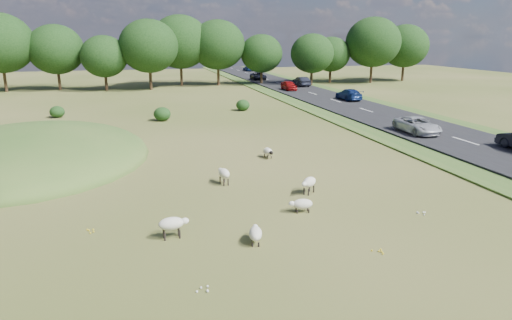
{
  "coord_description": "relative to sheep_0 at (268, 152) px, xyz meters",
  "views": [
    {
      "loc": [
        -4.76,
        -21.32,
        8.1
      ],
      "look_at": [
        2.0,
        4.0,
        1.0
      ],
      "focal_mm": 32.0,
      "sensor_mm": 36.0,
      "label": 1
    }
  ],
  "objects": [
    {
      "name": "ground",
      "position": [
        -3.91,
        12.09,
        -0.44
      ],
      "size": [
        160.0,
        160.0,
        0.0
      ],
      "primitive_type": "plane",
      "color": "#3B4E18",
      "rests_on": "ground"
    },
    {
      "name": "mound",
      "position": [
        -15.91,
        4.09,
        -0.44
      ],
      "size": [
        16.0,
        20.0,
        4.0
      ],
      "primitive_type": "ellipsoid",
      "color": "#33561E",
      "rests_on": "ground"
    },
    {
      "name": "road",
      "position": [
        16.09,
        22.09,
        -0.32
      ],
      "size": [
        8.0,
        150.0,
        0.25
      ],
      "primitive_type": "cube",
      "color": "black",
      "rests_on": "ground"
    },
    {
      "name": "treeline",
      "position": [
        -4.97,
        47.52,
        6.12
      ],
      "size": [
        96.28,
        14.66,
        11.7
      ],
      "color": "black",
      "rests_on": "ground"
    },
    {
      "name": "shrubs",
      "position": [
        -6.11,
        19.15,
        0.2
      ],
      "size": [
        21.13,
        6.28,
        1.37
      ],
      "color": "black",
      "rests_on": "ground"
    },
    {
      "name": "sheep_0",
      "position": [
        0.0,
        0.0,
        0.0
      ],
      "size": [
        0.67,
        1.25,
        0.7
      ],
      "rotation": [
        0.0,
        0.0,
        4.85
      ],
      "color": "#BFB99F",
      "rests_on": "ground"
    },
    {
      "name": "sheep_1",
      "position": [
        -1.32,
        -10.15,
        -0.02
      ],
      "size": [
        1.2,
        0.65,
        0.67
      ],
      "rotation": [
        0.0,
        0.0,
        2.99
      ],
      "color": "#BFB99F",
      "rests_on": "ground"
    },
    {
      "name": "sheep_2",
      "position": [
        -4.07,
        -4.93,
        0.19
      ],
      "size": [
        0.71,
        1.3,
        0.91
      ],
      "rotation": [
        0.0,
        0.0,
        1.73
      ],
      "color": "#BFB99F",
      "rests_on": "ground"
    },
    {
      "name": "sheep_3",
      "position": [
        -0.02,
        -7.72,
        0.19
      ],
      "size": [
        1.2,
        1.12,
        0.91
      ],
      "rotation": [
        0.0,
        0.0,
        3.86
      ],
      "color": "#BFB99F",
      "rests_on": "ground"
    },
    {
      "name": "sheep_4",
      "position": [
        -7.51,
        -11.47,
        0.2
      ],
      "size": [
        1.3,
        0.65,
        0.93
      ],
      "rotation": [
        0.0,
        0.0,
        0.09
      ],
      "color": "#BFB99F",
      "rests_on": "ground"
    },
    {
      "name": "sheep_5",
      "position": [
        -4.31,
        -12.83,
        -0.01
      ],
      "size": [
        0.75,
        1.25,
        0.69
      ],
      "rotation": [
        0.0,
        0.0,
        1.33
      ],
      "color": "#BFB99F",
      "rests_on": "ground"
    },
    {
      "name": "car_1",
      "position": [
        17.99,
        77.72,
        0.43
      ],
      "size": [
        1.76,
        4.33,
        1.26
      ],
      "primitive_type": "imported",
      "rotation": [
        0.0,
        0.0,
        3.14
      ],
      "color": "navy",
      "rests_on": "road"
    },
    {
      "name": "car_2",
      "position": [
        14.19,
        3.75,
        0.47
      ],
      "size": [
        2.21,
        4.79,
        1.33
      ],
      "primitive_type": "imported",
      "color": "silver",
      "rests_on": "road"
    },
    {
      "name": "car_4",
      "position": [
        14.19,
        36.98,
        0.5
      ],
      "size": [
        1.64,
        4.07,
        1.39
      ],
      "primitive_type": "imported",
      "color": "maroon",
      "rests_on": "road"
    },
    {
      "name": "car_5",
      "position": [
        14.19,
        54.7,
        0.49
      ],
      "size": [
        2.27,
        4.93,
        1.37
      ],
      "primitive_type": "imported",
      "color": "black",
      "rests_on": "road"
    },
    {
      "name": "car_6",
      "position": [
        17.99,
        41.7,
        0.56
      ],
      "size": [
        1.59,
        4.57,
        1.51
      ],
      "primitive_type": "imported",
      "rotation": [
        0.0,
        0.0,
        3.14
      ],
      "color": "black",
      "rests_on": "road"
    },
    {
      "name": "car_7",
      "position": [
        17.99,
        24.36,
        0.5
      ],
      "size": [
        1.96,
        4.81,
        1.4
      ],
      "primitive_type": "imported",
      "rotation": [
        0.0,
        0.0,
        3.14
      ],
      "color": "navy",
      "rests_on": "road"
    }
  ]
}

